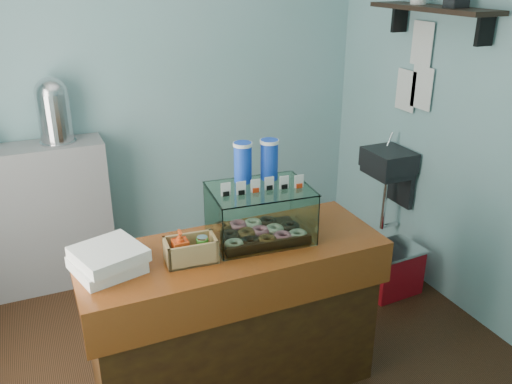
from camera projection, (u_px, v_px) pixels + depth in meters
name	position (u px, v px, depth m)	size (l,w,h in m)	color
ground	(220.00, 357.00, 3.37)	(3.50, 3.50, 0.00)	black
room_shell	(216.00, 83.00, 2.73)	(3.54, 3.04, 2.82)	#7AB2B2
counter	(234.00, 318.00, 2.98)	(1.60, 0.60, 0.90)	#3F260C
back_shelf	(40.00, 218.00, 3.94)	(1.00, 0.32, 1.10)	gray
display_case	(258.00, 207.00, 2.88)	(0.55, 0.42, 0.50)	black
condiment_crate	(189.00, 250.00, 2.66)	(0.26, 0.17, 0.18)	tan
pastry_boxes	(108.00, 259.00, 2.58)	(0.38, 0.37, 0.12)	white
coffee_urn	(53.00, 109.00, 3.73)	(0.25, 0.25, 0.46)	silver
red_cooler	(391.00, 269.00, 4.00)	(0.42, 0.33, 0.36)	#A80D17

